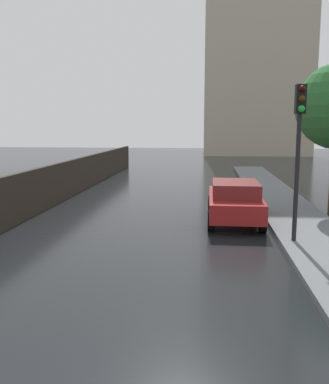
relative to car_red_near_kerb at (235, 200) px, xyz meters
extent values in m
cube|color=maroon|center=(0.00, 0.08, -0.12)|extent=(1.72, 4.20, 0.60)
cube|color=maroon|center=(0.00, -0.24, 0.43)|extent=(1.50, 2.13, 0.48)
cylinder|color=black|center=(-0.77, 1.47, -0.42)|extent=(0.22, 0.66, 0.66)
cylinder|color=black|center=(0.79, 1.46, -0.42)|extent=(0.22, 0.66, 0.66)
cylinder|color=black|center=(-0.79, -1.30, -0.42)|extent=(0.22, 0.66, 0.66)
cylinder|color=black|center=(0.77, -1.31, -0.42)|extent=(0.22, 0.66, 0.66)
cylinder|color=black|center=(1.44, -2.72, 1.09)|extent=(0.12, 0.12, 3.40)
cube|color=black|center=(1.44, -2.72, 3.17)|extent=(0.26, 0.26, 0.75)
sphere|color=#360503|center=(1.44, -2.89, 3.42)|extent=(0.17, 0.17, 0.17)
sphere|color=#392405|center=(1.44, -2.89, 3.17)|extent=(0.17, 0.17, 0.17)
sphere|color=green|center=(1.44, -2.89, 2.92)|extent=(0.17, 0.17, 0.17)
cube|color=#B2A88E|center=(4.44, 35.55, 15.80)|extent=(11.58, 7.25, 33.09)
camera|label=1|loc=(-0.94, -14.26, 2.48)|focal=39.79mm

